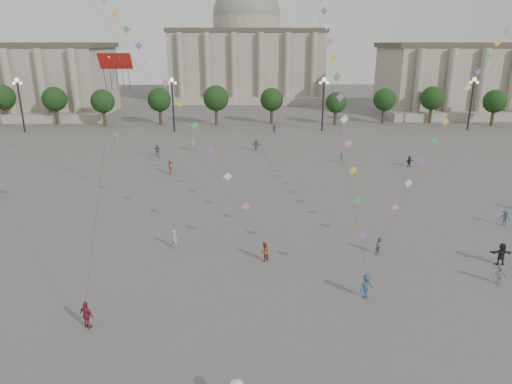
{
  "coord_description": "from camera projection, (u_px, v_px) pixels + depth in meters",
  "views": [
    {
      "loc": [
        -0.59,
        -21.94,
        17.04
      ],
      "look_at": [
        0.2,
        12.0,
        5.94
      ],
      "focal_mm": 32.0,
      "sensor_mm": 36.0,
      "label": 1
    }
  ],
  "objects": [
    {
      "name": "ground",
      "position": [
        257.0,
        355.0,
        26.16
      ],
      "size": [
        360.0,
        360.0,
        0.0
      ],
      "primitive_type": "plane",
      "color": "#53514E",
      "rests_on": "ground"
    },
    {
      "name": "hall_central",
      "position": [
        247.0,
        52.0,
        144.51
      ],
      "size": [
        48.3,
        34.3,
        35.5
      ],
      "color": "gray",
      "rests_on": "ground"
    },
    {
      "name": "tree_row",
      "position": [
        248.0,
        100.0,
        98.59
      ],
      "size": [
        137.12,
        5.12,
        8.0
      ],
      "color": "#372A1B",
      "rests_on": "ground"
    },
    {
      "name": "lamp_post_far_west",
      "position": [
        19.0,
        95.0,
        89.39
      ],
      "size": [
        2.0,
        0.9,
        10.65
      ],
      "color": "#262628",
      "rests_on": "ground"
    },
    {
      "name": "lamp_post_mid_west",
      "position": [
        172.0,
        95.0,
        90.05
      ],
      "size": [
        2.0,
        0.9,
        10.65
      ],
      "color": "#262628",
      "rests_on": "ground"
    },
    {
      "name": "lamp_post_mid_east",
      "position": [
        324.0,
        94.0,
        90.71
      ],
      "size": [
        2.0,
        0.9,
        10.65
      ],
      "color": "#262628",
      "rests_on": "ground"
    },
    {
      "name": "lamp_post_far_east",
      "position": [
        472.0,
        94.0,
        91.37
      ],
      "size": [
        2.0,
        0.9,
        10.65
      ],
      "color": "#262628",
      "rests_on": "ground"
    },
    {
      "name": "person_crowd_0",
      "position": [
        274.0,
        129.0,
        90.61
      ],
      "size": [
        1.05,
        1.01,
        1.75
      ],
      "primitive_type": "imported",
      "rotation": [
        0.0,
        0.0,
        0.74
      ],
      "color": "#37537C",
      "rests_on": "ground"
    },
    {
      "name": "person_crowd_3",
      "position": [
        501.0,
        254.0,
        36.55
      ],
      "size": [
        1.78,
        0.69,
        1.88
      ],
      "primitive_type": "imported",
      "rotation": [
        0.0,
        0.0,
        3.06
      ],
      "color": "black",
      "rests_on": "ground"
    },
    {
      "name": "person_crowd_4",
      "position": [
        193.0,
        144.0,
        76.09
      ],
      "size": [
        1.76,
        1.58,
        1.94
      ],
      "primitive_type": "imported",
      "rotation": [
        0.0,
        0.0,
        3.82
      ],
      "color": "silver",
      "rests_on": "ground"
    },
    {
      "name": "person_crowd_6",
      "position": [
        500.0,
        275.0,
        33.61
      ],
      "size": [
        1.01,
        0.59,
        1.55
      ],
      "primitive_type": "imported",
      "rotation": [
        0.0,
        0.0,
        6.27
      ],
      "color": "#5A595D",
      "rests_on": "ground"
    },
    {
      "name": "person_crowd_7",
      "position": [
        342.0,
        157.0,
        67.86
      ],
      "size": [
        1.68,
        1.07,
        1.73
      ],
      "primitive_type": "imported",
      "rotation": [
        0.0,
        0.0,
        2.77
      ],
      "color": "#B4B4B0",
      "rests_on": "ground"
    },
    {
      "name": "person_crowd_9",
      "position": [
        409.0,
        161.0,
        65.93
      ],
      "size": [
        1.47,
        1.05,
        1.53
      ],
      "primitive_type": "imported",
      "rotation": [
        0.0,
        0.0,
        0.48
      ],
      "color": "black",
      "rests_on": "ground"
    },
    {
      "name": "person_crowd_10",
      "position": [
        117.0,
        136.0,
        83.59
      ],
      "size": [
        0.61,
        0.65,
        1.49
      ],
      "primitive_type": "imported",
      "rotation": [
        0.0,
        0.0,
        2.22
      ],
      "color": "#B6B6B1",
      "rests_on": "ground"
    },
    {
      "name": "person_crowd_12",
      "position": [
        256.0,
        145.0,
        75.58
      ],
      "size": [
        1.8,
        1.34,
        1.88
      ],
      "primitive_type": "imported",
      "rotation": [
        0.0,
        0.0,
        2.63
      ],
      "color": "slate",
      "rests_on": "ground"
    },
    {
      "name": "person_crowd_13",
      "position": [
        175.0,
        239.0,
        39.66
      ],
      "size": [
        0.7,
        0.71,
        1.65
      ],
      "primitive_type": "imported",
      "rotation": [
        0.0,
        0.0,
        2.33
      ],
      "color": "#B3B3AF",
      "rests_on": "ground"
    },
    {
      "name": "person_crowd_14",
      "position": [
        505.0,
        218.0,
        44.54
      ],
      "size": [
        1.17,
        1.05,
        1.57
      ],
      "primitive_type": "imported",
      "rotation": [
        0.0,
        0.0,
        5.69
      ],
      "color": "navy",
      "rests_on": "ground"
    },
    {
      "name": "person_crowd_16",
      "position": [
        157.0,
        150.0,
        71.9
      ],
      "size": [
        1.2,
        0.79,
        1.89
      ],
      "primitive_type": "imported",
      "rotation": [
        0.0,
        0.0,
        5.96
      ],
      "color": "#5A595E",
      "rests_on": "ground"
    },
    {
      "name": "person_crowd_17",
      "position": [
        171.0,
        167.0,
        62.26
      ],
      "size": [
        1.21,
        1.44,
        1.94
      ],
      "primitive_type": "imported",
      "rotation": [
        0.0,
        0.0,
        2.04
      ],
      "color": "brown",
      "rests_on": "ground"
    },
    {
      "name": "tourist_0",
      "position": [
        87.0,
        315.0,
        28.41
      ],
      "size": [
        1.16,
        0.89,
        1.83
      ],
      "primitive_type": "imported",
      "rotation": [
        0.0,
        0.0,
        2.66
      ],
      "color": "maroon",
      "rests_on": "ground"
    },
    {
      "name": "kite_flyer_0",
      "position": [
        264.0,
        251.0,
        37.28
      ],
      "size": [
        0.99,
        1.01,
        1.64
      ],
      "primitive_type": "imported",
      "rotation": [
        0.0,
        0.0,
        4.01
      ],
      "color": "brown",
      "rests_on": "ground"
    },
    {
      "name": "kite_flyer_1",
      "position": [
        367.0,
        286.0,
        31.76
      ],
      "size": [
        1.38,
        1.2,
        1.85
      ],
      "primitive_type": "imported",
      "rotation": [
        0.0,
        0.0,
        0.54
      ],
      "color": "#2D4965",
      "rests_on": "ground"
    },
    {
      "name": "kite_flyer_2",
      "position": [
        380.0,
        246.0,
        38.53
      ],
      "size": [
        0.93,
        0.91,
        1.52
      ],
      "primitive_type": "imported",
      "rotation": [
        0.0,
        0.0,
        0.7
      ],
      "color": "slate",
      "rests_on": "ground"
    },
    {
      "name": "dragon_kite",
      "position": [
        116.0,
        74.0,
        30.01
      ],
      "size": [
        2.23,
        3.52,
        15.74
      ],
      "color": "#AB1812",
      "rests_on": "ground"
    }
  ]
}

